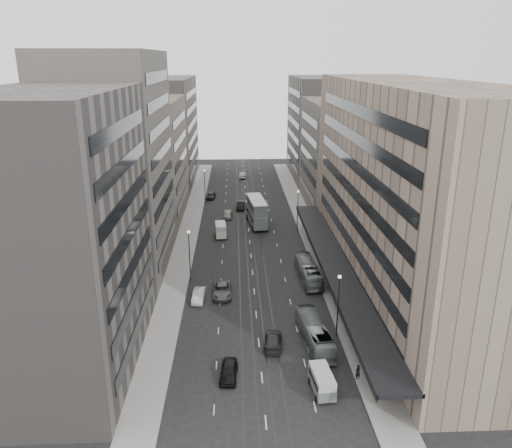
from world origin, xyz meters
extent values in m
plane|color=black|center=(0.00, 0.00, 0.00)|extent=(220.00, 220.00, 0.00)
cube|color=gray|center=(12.00, 37.50, 0.07)|extent=(4.00, 125.00, 0.15)
cube|color=gray|center=(-12.00, 37.50, 0.07)|extent=(4.00, 125.00, 0.15)
cube|color=gray|center=(21.50, 8.00, 15.00)|extent=(15.00, 60.00, 30.00)
cube|color=black|center=(12.00, 8.00, 4.00)|extent=(4.40, 60.00, 0.50)
cube|color=#4D4843|center=(21.50, 52.00, 12.00)|extent=(15.00, 28.00, 24.00)
cube|color=#605B56|center=(21.50, 82.00, 14.00)|extent=(15.00, 32.00, 28.00)
cube|color=#605B56|center=(-21.50, -8.00, 15.00)|extent=(15.00, 28.00, 30.00)
cube|color=#4D4843|center=(-21.50, 19.00, 17.00)|extent=(15.00, 26.00, 34.00)
cube|color=#65594F|center=(-21.50, 46.00, 12.50)|extent=(15.00, 28.00, 25.00)
cube|color=#605B56|center=(-21.50, 79.00, 14.00)|extent=(15.00, 38.00, 28.00)
cylinder|color=#262628|center=(9.70, -5.00, 4.00)|extent=(0.16, 0.16, 8.00)
sphere|color=silver|center=(9.70, -5.00, 8.10)|extent=(0.44, 0.44, 0.44)
cylinder|color=#262628|center=(9.70, 35.00, 4.00)|extent=(0.16, 0.16, 8.00)
sphere|color=silver|center=(9.70, 35.00, 8.10)|extent=(0.44, 0.44, 0.44)
cylinder|color=#262628|center=(-9.70, 12.00, 4.00)|extent=(0.16, 0.16, 8.00)
sphere|color=silver|center=(-9.70, 12.00, 8.10)|extent=(0.44, 0.44, 0.44)
cylinder|color=#262628|center=(-9.70, 55.00, 4.00)|extent=(0.16, 0.16, 8.00)
sphere|color=silver|center=(-9.70, 55.00, 8.10)|extent=(0.44, 0.44, 0.44)
imported|color=gray|center=(6.67, -6.63, 1.48)|extent=(3.50, 10.83, 2.96)
imported|color=gray|center=(8.49, 11.61, 1.50)|extent=(3.04, 10.85, 2.99)
cube|color=slate|center=(1.78, 38.75, 1.89)|extent=(4.02, 10.55, 2.63)
cube|color=slate|center=(1.78, 38.75, 4.34)|extent=(3.91, 10.13, 2.29)
cube|color=silver|center=(1.78, 38.75, 5.56)|extent=(4.02, 10.55, 0.14)
cylinder|color=black|center=(0.79, 34.91, 0.57)|extent=(0.45, 1.17, 1.14)
cylinder|color=black|center=(3.63, 35.24, 0.57)|extent=(0.45, 1.17, 1.14)
cylinder|color=black|center=(-0.06, 42.27, 0.57)|extent=(0.45, 1.17, 1.14)
cylinder|color=black|center=(2.78, 42.60, 0.57)|extent=(0.45, 1.17, 1.14)
cube|color=slate|center=(6.05, -15.68, 0.91)|extent=(2.28, 4.63, 1.16)
cube|color=#B9B9B4|center=(6.05, -15.68, 1.95)|extent=(2.24, 4.53, 0.91)
cylinder|color=black|center=(5.26, -17.23, 0.33)|extent=(0.25, 0.68, 0.67)
cylinder|color=black|center=(7.12, -17.06, 0.33)|extent=(0.25, 0.68, 0.67)
cylinder|color=black|center=(4.98, -14.30, 0.33)|extent=(0.25, 0.68, 0.67)
cylinder|color=black|center=(6.84, -14.12, 0.33)|extent=(0.25, 0.68, 0.67)
cube|color=silver|center=(-5.51, 31.95, 1.02)|extent=(2.25, 4.47, 1.34)
cube|color=beige|center=(-5.51, 31.95, 2.21)|extent=(2.21, 4.38, 1.05)
cylinder|color=black|center=(-6.38, 30.45, 0.35)|extent=(0.24, 0.71, 0.69)
cylinder|color=black|center=(-4.43, 30.59, 0.35)|extent=(0.24, 0.71, 0.69)
cylinder|color=black|center=(-6.58, 33.31, 0.35)|extent=(0.24, 0.71, 0.69)
cylinder|color=black|center=(-4.63, 33.45, 0.35)|extent=(0.24, 0.71, 0.69)
imported|color=black|center=(-3.58, -12.80, 0.78)|extent=(2.14, 4.68, 1.56)
imported|color=silver|center=(-8.00, 5.52, 0.76)|extent=(1.89, 4.68, 1.51)
imported|color=#59595C|center=(-4.73, 6.94, 0.81)|extent=(2.79, 5.87, 1.62)
imported|color=black|center=(1.67, -6.81, 0.76)|extent=(2.69, 5.47, 1.53)
imported|color=gray|center=(-4.23, 44.12, 0.78)|extent=(2.32, 4.76, 1.56)
imported|color=black|center=(-1.36, 50.71, 0.83)|extent=(2.04, 5.11, 1.65)
imported|color=white|center=(0.99, 44.62, 0.73)|extent=(2.91, 5.46, 1.46)
imported|color=#545457|center=(1.85, 52.54, 0.82)|extent=(2.97, 5.89, 1.64)
imported|color=black|center=(-8.50, 59.79, 0.82)|extent=(2.55, 5.03, 1.64)
imported|color=#B1A592|center=(-0.31, 81.74, 0.84)|extent=(2.35, 5.29, 1.69)
imported|color=black|center=(10.20, -13.91, 1.03)|extent=(0.76, 0.65, 1.76)
camera|label=1|loc=(-2.62, -58.85, 32.88)|focal=35.00mm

